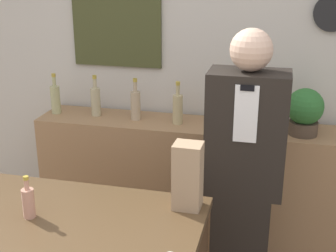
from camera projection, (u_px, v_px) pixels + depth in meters
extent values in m
cube|color=beige|center=(191.00, 59.00, 3.35)|extent=(5.20, 0.06, 2.70)
cube|color=#3F4321|center=(117.00, 26.00, 3.35)|extent=(0.66, 0.02, 0.58)
cylinder|color=black|center=(333.00, 13.00, 2.98)|extent=(0.24, 0.03, 0.24)
cube|color=#9E754C|center=(190.00, 185.00, 3.39)|extent=(2.19, 0.39, 0.95)
cube|color=brown|center=(47.00, 218.00, 2.18)|extent=(1.46, 0.69, 0.04)
cube|color=black|center=(239.00, 249.00, 2.78)|extent=(0.33, 0.26, 0.79)
cube|color=black|center=(246.00, 133.00, 2.54)|extent=(0.43, 0.26, 0.69)
cube|color=white|center=(246.00, 114.00, 2.37)|extent=(0.12, 0.01, 0.30)
cube|color=black|center=(247.00, 88.00, 2.32)|extent=(0.07, 0.01, 0.03)
sphere|color=#DBB293|center=(251.00, 50.00, 2.38)|extent=(0.22, 0.22, 0.22)
cylinder|color=#4C3D2D|center=(303.00, 128.00, 3.02)|extent=(0.19, 0.19, 0.09)
sphere|color=#2D6B2D|center=(305.00, 107.00, 2.97)|extent=(0.24, 0.24, 0.24)
cube|color=tan|center=(188.00, 176.00, 2.18)|extent=(0.13, 0.12, 0.33)
cylinder|color=tan|center=(29.00, 203.00, 2.13)|extent=(0.06, 0.06, 0.14)
cylinder|color=tan|center=(27.00, 185.00, 2.10)|extent=(0.02, 0.02, 0.05)
cylinder|color=#B29933|center=(26.00, 178.00, 2.09)|extent=(0.02, 0.02, 0.02)
cylinder|color=tan|center=(56.00, 100.00, 3.42)|extent=(0.07, 0.07, 0.20)
cylinder|color=tan|center=(54.00, 82.00, 3.38)|extent=(0.03, 0.03, 0.07)
cylinder|color=#B29933|center=(54.00, 75.00, 3.36)|extent=(0.03, 0.03, 0.02)
cylinder|color=tan|center=(96.00, 102.00, 3.37)|extent=(0.07, 0.07, 0.20)
cylinder|color=tan|center=(95.00, 83.00, 3.32)|extent=(0.03, 0.03, 0.07)
cylinder|color=#B29933|center=(94.00, 77.00, 3.31)|extent=(0.03, 0.03, 0.02)
cylinder|color=tan|center=(136.00, 106.00, 3.28)|extent=(0.07, 0.07, 0.20)
cylinder|color=tan|center=(135.00, 87.00, 3.24)|extent=(0.03, 0.03, 0.07)
cylinder|color=#B29933|center=(135.00, 80.00, 3.22)|extent=(0.03, 0.03, 0.02)
cylinder|color=tan|center=(178.00, 110.00, 3.20)|extent=(0.07, 0.07, 0.20)
cylinder|color=tan|center=(178.00, 90.00, 3.15)|extent=(0.03, 0.03, 0.07)
cylinder|color=#B29933|center=(178.00, 83.00, 3.14)|extent=(0.03, 0.03, 0.02)
cylinder|color=tan|center=(223.00, 111.00, 3.16)|extent=(0.07, 0.07, 0.20)
cylinder|color=tan|center=(224.00, 92.00, 3.12)|extent=(0.03, 0.03, 0.07)
cylinder|color=#B29933|center=(224.00, 85.00, 3.10)|extent=(0.03, 0.03, 0.02)
cylinder|color=tan|center=(269.00, 115.00, 3.08)|extent=(0.07, 0.07, 0.20)
cylinder|color=tan|center=(271.00, 95.00, 3.03)|extent=(0.03, 0.03, 0.07)
cylinder|color=#B29933|center=(271.00, 88.00, 3.02)|extent=(0.03, 0.03, 0.02)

